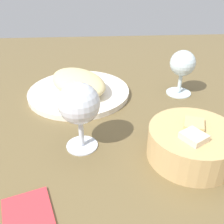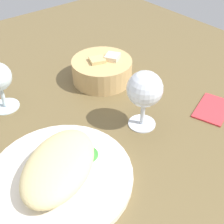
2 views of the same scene
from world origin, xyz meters
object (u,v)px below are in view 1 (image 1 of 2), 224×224
object	(u,v)px
plate	(79,92)
wine_glass_near	(79,106)
wine_glass_far	(182,66)
bread_basket	(192,143)
folded_napkin	(29,221)

from	to	relation	value
plate	wine_glass_near	distance (cm)	24.17
wine_glass_near	wine_glass_far	bearing A→B (deg)	129.84
bread_basket	wine_glass_near	world-z (taller)	wine_glass_near
plate	folded_napkin	xyz separation A→B (cm)	(39.57, -5.52, -0.30)
plate	wine_glass_near	world-z (taller)	wine_glass_near
plate	wine_glass_far	size ratio (longest dim) A/B	2.26
bread_basket	wine_glass_near	bearing A→B (deg)	-102.23
bread_basket	wine_glass_far	distance (cm)	26.98
wine_glass_far	plate	bearing A→B (deg)	-92.04
wine_glass_near	bread_basket	bearing A→B (deg)	77.77
plate	wine_glass_near	xyz separation A→B (cm)	(22.53, 1.54, 8.60)
bread_basket	folded_napkin	size ratio (longest dim) A/B	1.48
bread_basket	wine_glass_near	xyz separation A→B (cm)	(-4.44, -20.48, 6.15)
plate	wine_glass_far	world-z (taller)	wine_glass_far
wine_glass_far	folded_napkin	xyz separation A→B (cm)	(38.60, -32.90, -7.57)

